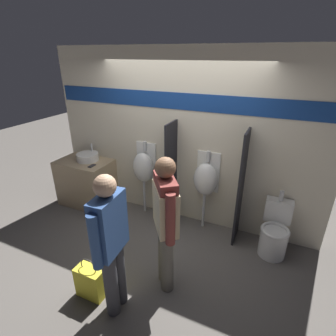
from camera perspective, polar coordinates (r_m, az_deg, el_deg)
The scene contains 13 objects.
ground_plane at distance 4.23m, azimuth -0.98°, elevation -14.01°, with size 16.00×16.00×0.00m, color #5B5651.
display_wall at distance 4.08m, azimuth 2.52°, elevation 6.22°, with size 4.41×0.07×2.70m.
sink_counter at distance 5.02m, azimuth -17.31°, elevation -2.98°, with size 0.94×0.61×0.84m.
sink_basin at distance 4.84m, azimuth -17.08°, elevation 2.33°, with size 0.38×0.38×0.27m.
cell_phone at distance 4.59m, azimuth -16.26°, elevation 0.44°, with size 0.07×0.14×0.01m.
divider_near_counter at distance 4.08m, azimuth 0.64°, elevation -1.61°, with size 0.03×0.41×1.68m.
divider_mid at distance 3.82m, azimuth 15.53°, elevation -4.41°, with size 0.03×0.41×1.68m.
urinal_near_counter at distance 4.37m, azimuth -5.32°, elevation 0.13°, with size 0.37×0.25×1.27m.
urinal_far at distance 3.99m, azimuth 8.21°, elevation -2.43°, with size 0.37×0.25×1.27m.
toilet at distance 4.00m, azimuth 22.16°, elevation -13.04°, with size 0.38×0.54×0.88m.
person_in_vest at distance 2.89m, azimuth -0.54°, elevation -10.58°, with size 0.43×0.48×1.65m.
person_with_lanyard at distance 2.73m, azimuth -12.33°, elevation -15.33°, with size 0.21×0.56×1.61m.
shopping_bag at distance 3.38m, azimuth -16.46°, elevation -22.65°, with size 0.33×0.18×0.53m.
Camera 1 is at (1.45, -3.01, 2.59)m, focal length 28.00 mm.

